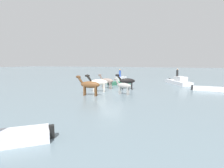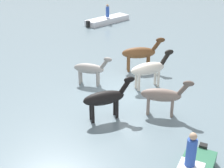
{
  "view_description": "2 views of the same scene",
  "coord_description": "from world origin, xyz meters",
  "px_view_note": "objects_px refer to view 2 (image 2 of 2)",
  "views": [
    {
      "loc": [
        -7.29,
        19.85,
        3.44
      ],
      "look_at": [
        0.15,
        -0.92,
        0.82
      ],
      "focal_mm": 29.89,
      "sensor_mm": 36.0,
      "label": 1
    },
    {
      "loc": [
        -1.75,
        -15.34,
        7.78
      ],
      "look_at": [
        -0.74,
        -0.66,
        0.79
      ],
      "focal_mm": 51.4,
      "sensor_mm": 36.0,
      "label": 2
    }
  ],
  "objects_px": {
    "horse_rear_stallion": "(90,69)",
    "horse_pinto_flank": "(140,53)",
    "person_watcher_seated": "(191,150)",
    "horse_mid_herd": "(106,98)",
    "boat_skiff_near": "(107,21)",
    "horse_dark_mare": "(163,95)",
    "horse_gray_outer": "(149,69)",
    "person_spotter_bow": "(108,11)"
  },
  "relations": [
    {
      "from": "horse_rear_stallion",
      "to": "horse_pinto_flank",
      "type": "height_order",
      "value": "horse_pinto_flank"
    },
    {
      "from": "horse_rear_stallion",
      "to": "person_watcher_seated",
      "type": "distance_m",
      "value": 9.15
    },
    {
      "from": "horse_mid_herd",
      "to": "person_watcher_seated",
      "type": "xyz_separation_m",
      "value": [
        2.39,
        -4.88,
        0.66
      ]
    },
    {
      "from": "boat_skiff_near",
      "to": "horse_dark_mare",
      "type": "bearing_deg",
      "value": -124.67
    },
    {
      "from": "horse_gray_outer",
      "to": "horse_mid_herd",
      "type": "bearing_deg",
      "value": -149.22
    },
    {
      "from": "boat_skiff_near",
      "to": "horse_gray_outer",
      "type": "bearing_deg",
      "value": -123.99
    },
    {
      "from": "boat_skiff_near",
      "to": "horse_pinto_flank",
      "type": "bearing_deg",
      "value": -123.38
    },
    {
      "from": "horse_rear_stallion",
      "to": "horse_mid_herd",
      "type": "distance_m",
      "value": 3.78
    },
    {
      "from": "horse_mid_herd",
      "to": "horse_dark_mare",
      "type": "bearing_deg",
      "value": -13.1
    },
    {
      "from": "horse_gray_outer",
      "to": "horse_pinto_flank",
      "type": "distance_m",
      "value": 2.46
    },
    {
      "from": "horse_rear_stallion",
      "to": "boat_skiff_near",
      "type": "relative_size",
      "value": 0.5
    },
    {
      "from": "horse_mid_herd",
      "to": "person_watcher_seated",
      "type": "relative_size",
      "value": 2.07
    },
    {
      "from": "horse_dark_mare",
      "to": "horse_pinto_flank",
      "type": "relative_size",
      "value": 0.9
    },
    {
      "from": "person_spotter_bow",
      "to": "horse_mid_herd",
      "type": "bearing_deg",
      "value": -93.5
    },
    {
      "from": "horse_mid_herd",
      "to": "person_watcher_seated",
      "type": "height_order",
      "value": "person_watcher_seated"
    },
    {
      "from": "horse_dark_mare",
      "to": "horse_mid_herd",
      "type": "relative_size",
      "value": 0.96
    },
    {
      "from": "horse_dark_mare",
      "to": "boat_skiff_near",
      "type": "relative_size",
      "value": 0.54
    },
    {
      "from": "person_watcher_seated",
      "to": "horse_pinto_flank",
      "type": "bearing_deg",
      "value": 90.0
    },
    {
      "from": "horse_dark_mare",
      "to": "person_watcher_seated",
      "type": "distance_m",
      "value": 5.09
    },
    {
      "from": "horse_gray_outer",
      "to": "boat_skiff_near",
      "type": "relative_size",
      "value": 0.59
    },
    {
      "from": "horse_dark_mare",
      "to": "horse_mid_herd",
      "type": "bearing_deg",
      "value": -161.95
    },
    {
      "from": "person_spotter_bow",
      "to": "horse_pinto_flank",
      "type": "bearing_deg",
      "value": -83.39
    },
    {
      "from": "horse_gray_outer",
      "to": "person_spotter_bow",
      "type": "distance_m",
      "value": 14.11
    },
    {
      "from": "horse_pinto_flank",
      "to": "person_spotter_bow",
      "type": "height_order",
      "value": "horse_pinto_flank"
    },
    {
      "from": "horse_dark_mare",
      "to": "horse_pinto_flank",
      "type": "bearing_deg",
      "value": 107.03
    },
    {
      "from": "horse_gray_outer",
      "to": "horse_mid_herd",
      "type": "relative_size",
      "value": 1.04
    },
    {
      "from": "horse_pinto_flank",
      "to": "person_spotter_bow",
      "type": "bearing_deg",
      "value": 94.16
    },
    {
      "from": "horse_gray_outer",
      "to": "horse_mid_herd",
      "type": "height_order",
      "value": "horse_gray_outer"
    },
    {
      "from": "horse_pinto_flank",
      "to": "horse_gray_outer",
      "type": "bearing_deg",
      "value": -89.35
    },
    {
      "from": "horse_mid_herd",
      "to": "horse_rear_stallion",
      "type": "bearing_deg",
      "value": 83.61
    },
    {
      "from": "horse_pinto_flank",
      "to": "horse_mid_herd",
      "type": "bearing_deg",
      "value": -115.64
    },
    {
      "from": "horse_gray_outer",
      "to": "horse_rear_stallion",
      "type": "xyz_separation_m",
      "value": [
        -3.2,
        0.6,
        -0.17
      ]
    },
    {
      "from": "horse_mid_herd",
      "to": "horse_gray_outer",
      "type": "bearing_deg",
      "value": 34.39
    },
    {
      "from": "horse_rear_stallion",
      "to": "person_spotter_bow",
      "type": "distance_m",
      "value": 13.55
    },
    {
      "from": "horse_rear_stallion",
      "to": "horse_mid_herd",
      "type": "height_order",
      "value": "horse_mid_herd"
    },
    {
      "from": "horse_gray_outer",
      "to": "boat_skiff_near",
      "type": "height_order",
      "value": "horse_gray_outer"
    },
    {
      "from": "horse_dark_mare",
      "to": "horse_mid_herd",
      "type": "xyz_separation_m",
      "value": [
        -2.63,
        -0.16,
        0.04
      ]
    },
    {
      "from": "horse_dark_mare",
      "to": "person_watcher_seated",
      "type": "height_order",
      "value": "person_watcher_seated"
    },
    {
      "from": "horse_pinto_flank",
      "to": "person_watcher_seated",
      "type": "distance_m",
      "value": 10.47
    },
    {
      "from": "horse_pinto_flank",
      "to": "boat_skiff_near",
      "type": "xyz_separation_m",
      "value": [
        -1.36,
        11.71,
        -0.96
      ]
    },
    {
      "from": "horse_rear_stallion",
      "to": "horse_dark_mare",
      "type": "distance_m",
      "value": 4.85
    },
    {
      "from": "horse_gray_outer",
      "to": "person_watcher_seated",
      "type": "bearing_deg",
      "value": -111.21
    }
  ]
}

